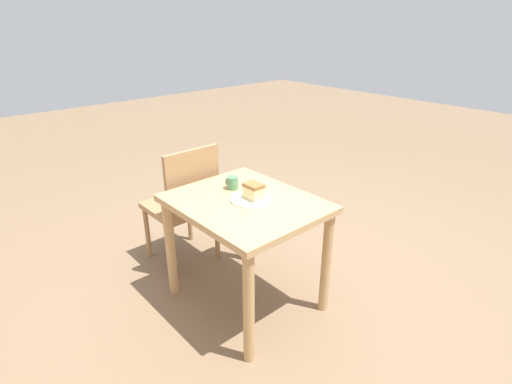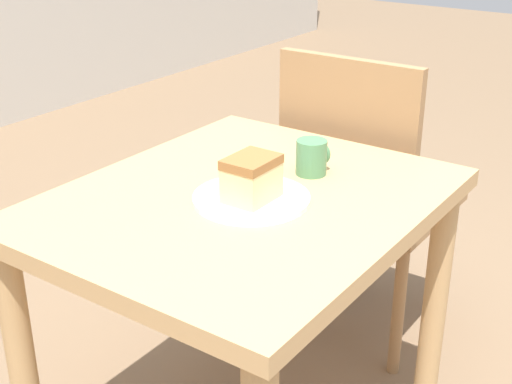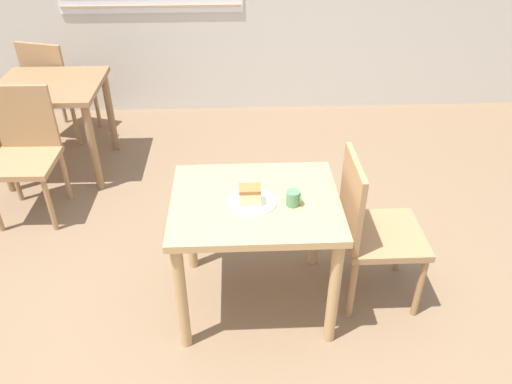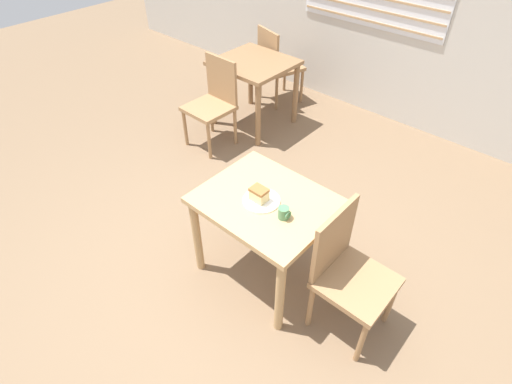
{
  "view_description": "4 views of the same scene",
  "coord_description": "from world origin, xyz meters",
  "views": [
    {
      "loc": [
        -1.55,
        1.65,
        1.7
      ],
      "look_at": [
        0.07,
        0.21,
        0.75
      ],
      "focal_mm": 28.0,
      "sensor_mm": 36.0,
      "label": 1
    },
    {
      "loc": [
        -1.05,
        -0.53,
        1.33
      ],
      "look_at": [
        0.02,
        0.23,
        0.76
      ],
      "focal_mm": 50.0,
      "sensor_mm": 36.0,
      "label": 2
    },
    {
      "loc": [
        -0.02,
        -1.81,
        2.18
      ],
      "look_at": [
        0.07,
        0.23,
        0.81
      ],
      "focal_mm": 35.0,
      "sensor_mm": 36.0,
      "label": 3
    },
    {
      "loc": [
        1.31,
        -1.2,
        2.46
      ],
      "look_at": [
        0.04,
        0.22,
        0.81
      ],
      "focal_mm": 28.0,
      "sensor_mm": 36.0,
      "label": 4
    }
  ],
  "objects": [
    {
      "name": "dining_table_near",
      "position": [
        0.07,
        0.29,
        0.6
      ],
      "size": [
        0.87,
        0.72,
        0.72
      ],
      "color": "tan",
      "rests_on": "ground_plane"
    },
    {
      "name": "plate",
      "position": [
        0.05,
        0.26,
        0.72
      ],
      "size": [
        0.25,
        0.25,
        0.01
      ],
      "color": "white",
      "rests_on": "dining_table_near"
    },
    {
      "name": "chair_near_window",
      "position": [
        0.71,
        0.32,
        0.5
      ],
      "size": [
        0.44,
        0.44,
        0.91
      ],
      "rotation": [
        0.0,
        0.0,
        1.57
      ],
      "color": "#9E754C",
      "rests_on": "ground_plane"
    },
    {
      "name": "cake_slice",
      "position": [
        0.04,
        0.25,
        0.78
      ],
      "size": [
        0.11,
        0.09,
        0.09
      ],
      "color": "#E5CC89",
      "rests_on": "plate"
    },
    {
      "name": "coffee_mug",
      "position": [
        0.26,
        0.24,
        0.76
      ],
      "size": [
        0.08,
        0.07,
        0.08
      ],
      "color": "#4C8456",
      "rests_on": "dining_table_near"
    }
  ]
}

